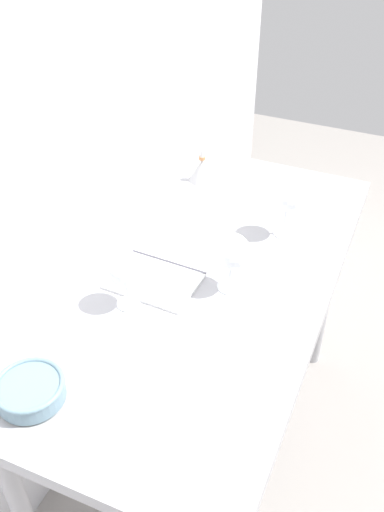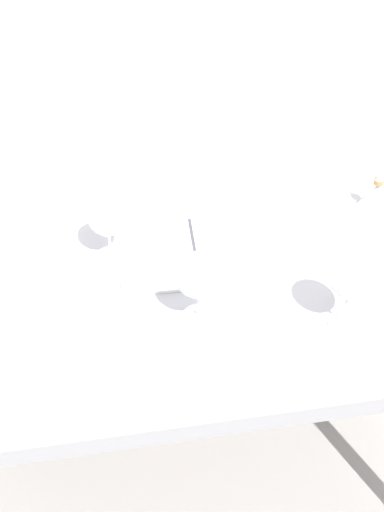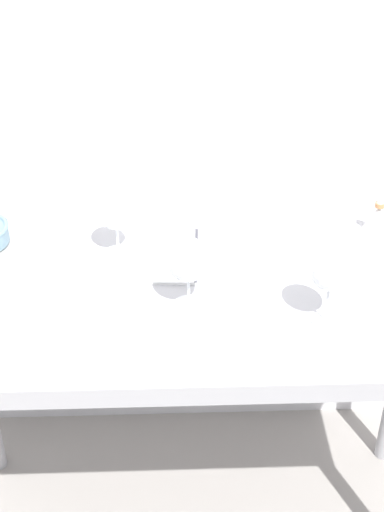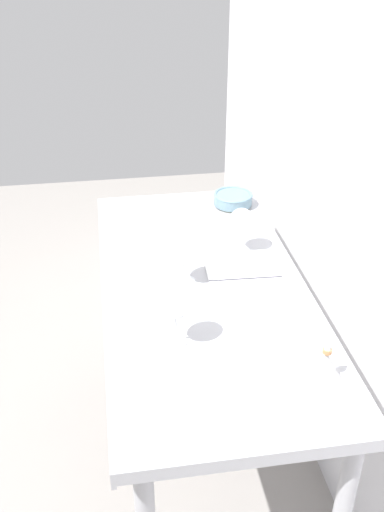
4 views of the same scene
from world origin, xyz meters
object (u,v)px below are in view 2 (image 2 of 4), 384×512
Objects in this scene: wine_glass_near_right at (351,279)px; tasting_sheet_upper at (32,309)px; open_notebook at (195,253)px; decanter_funnel at (375,196)px; wine_glass_near_center at (198,277)px; wine_glass_far_left at (107,218)px.

tasting_sheet_upper is (-0.65, 0.15, -0.13)m from wine_glass_near_right.
wine_glass_near_right is 0.40m from open_notebook.
tasting_sheet_upper is at bearing 167.37° from wine_glass_near_right.
wine_glass_near_right reaches higher than decanter_funnel.
wine_glass_near_center reaches higher than decanter_funnel.
wine_glass_far_left is at bearing 127.27° from wine_glass_near_center.
wine_glass_near_right is 0.68m from tasting_sheet_upper.
wine_glass_far_left reaches higher than decanter_funnel.
open_notebook is 0.49m from decanter_funnel.
wine_glass_near_center is 0.79× the size of tasting_sheet_upper.
open_notebook is at bearing -10.01° from tasting_sheet_upper.
wine_glass_near_center reaches higher than wine_glass_far_left.
wine_glass_near_center is at bearing 167.41° from wine_glass_near_right.
wine_glass_near_right is at bearing -12.59° from wine_glass_near_center.
wine_glass_near_center is at bearing -94.73° from open_notebook.
open_notebook is 2.88× the size of decanter_funnel.
open_notebook reaches higher than tasting_sheet_upper.
open_notebook is 1.65× the size of tasting_sheet_upper.
wine_glass_near_center is 0.48× the size of open_notebook.
tasting_sheet_upper is at bearing -166.17° from decanter_funnel.
wine_glass_far_left is 0.89× the size of wine_glass_near_right.
wine_glass_far_left is at bearing 11.34° from tasting_sheet_upper.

